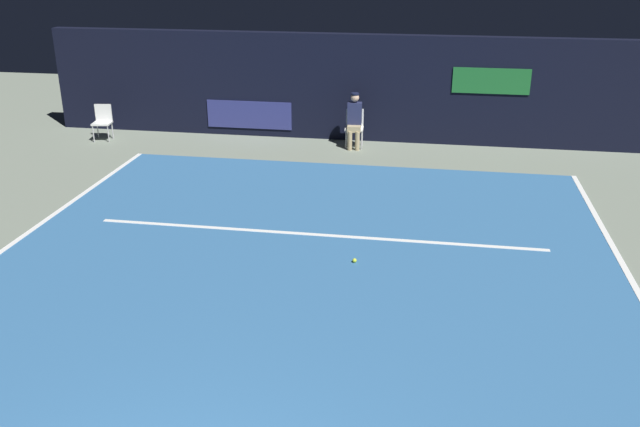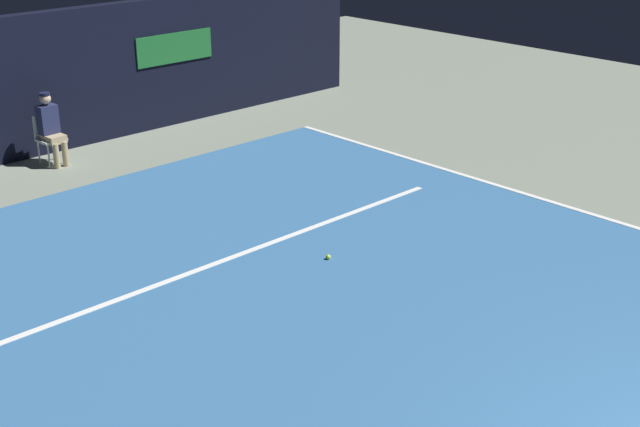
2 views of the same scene
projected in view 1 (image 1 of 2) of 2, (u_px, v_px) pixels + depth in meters
name	position (u px, v px, depth m)	size (l,w,h in m)	color
ground_plane	(290.00, 295.00, 9.64)	(30.84, 30.84, 0.00)	gray
court_surface	(290.00, 295.00, 9.64)	(9.89, 12.26, 0.01)	#336699
line_service	(316.00, 235.00, 11.60)	(7.71, 0.10, 0.01)	white
back_wall	(358.00, 88.00, 16.76)	(15.81, 0.33, 2.60)	black
line_judge_on_chair	(354.00, 120.00, 16.29)	(0.47, 0.55, 1.32)	white
courtside_chair_near	(103.00, 120.00, 17.00)	(0.49, 0.47, 0.88)	white
tennis_ball	(355.00, 260.00, 10.59)	(0.07, 0.07, 0.07)	#CCE033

